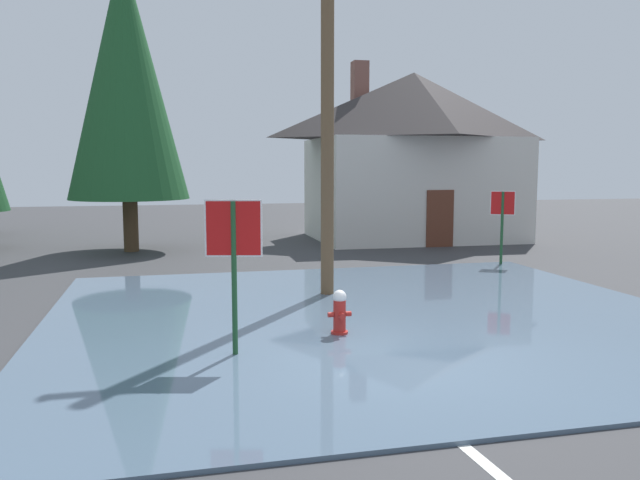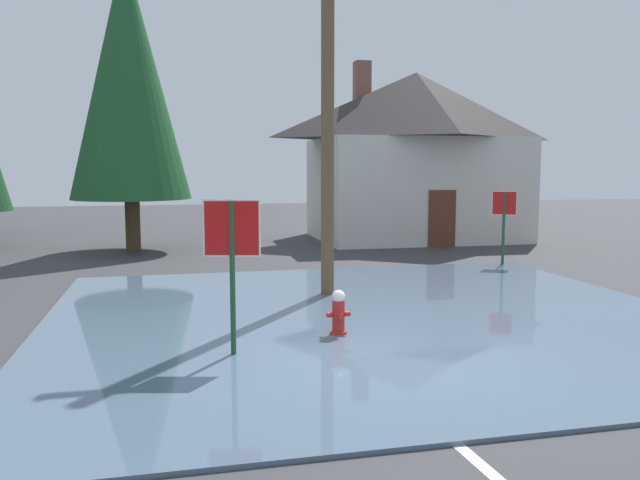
# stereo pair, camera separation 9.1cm
# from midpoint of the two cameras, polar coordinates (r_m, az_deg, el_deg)

# --- Properties ---
(ground_plane) EXTENTS (80.00, 80.00, 0.10)m
(ground_plane) POSITION_cam_midpoint_polar(r_m,az_deg,el_deg) (9.38, 7.42, -11.19)
(ground_plane) COLOR #38383A
(flood_puddle) EXTENTS (11.92, 10.92, 0.05)m
(flood_puddle) POSITION_cam_midpoint_polar(r_m,az_deg,el_deg) (12.02, 5.04, -6.81)
(flood_puddle) COLOR #4C6075
(flood_puddle) RESTS_ON ground
(lane_stop_bar) EXTENTS (3.06, 0.31, 0.01)m
(lane_stop_bar) POSITION_cam_midpoint_polar(r_m,az_deg,el_deg) (8.00, 14.82, -14.15)
(lane_stop_bar) COLOR silver
(lane_stop_bar) RESTS_ON ground
(stop_sign_near) EXTENTS (0.81, 0.21, 2.34)m
(stop_sign_near) POSITION_cam_midpoint_polar(r_m,az_deg,el_deg) (9.29, -7.62, -0.42)
(stop_sign_near) COLOR #1E4C28
(stop_sign_near) RESTS_ON ground
(fire_hydrant) EXTENTS (0.40, 0.34, 0.79)m
(fire_hydrant) POSITION_cam_midpoint_polar(r_m,az_deg,el_deg) (10.58, 1.92, -6.63)
(fire_hydrant) COLOR #AD231E
(fire_hydrant) RESTS_ON ground
(utility_pole) EXTENTS (1.60, 0.28, 9.19)m
(utility_pole) POSITION_cam_midpoint_polar(r_m,az_deg,el_deg) (13.79, 0.89, 14.79)
(utility_pole) COLOR brown
(utility_pole) RESTS_ON ground
(stop_sign_far) EXTENTS (0.60, 0.34, 2.13)m
(stop_sign_far) POSITION_cam_midpoint_polar(r_m,az_deg,el_deg) (18.65, 16.30, 2.32)
(stop_sign_far) COLOR #1E4C28
(stop_sign_far) RESTS_ON ground
(house) EXTENTS (8.20, 6.01, 6.90)m
(house) POSITION_cam_midpoint_polar(r_m,az_deg,el_deg) (25.13, 8.61, 7.68)
(house) COLOR beige
(house) RESTS_ON ground
(pine_tree_far_center) EXTENTS (3.89, 3.89, 9.73)m
(pine_tree_far_center) POSITION_cam_midpoint_polar(r_m,az_deg,el_deg) (22.18, -16.73, 13.86)
(pine_tree_far_center) COLOR #4C3823
(pine_tree_far_center) RESTS_ON ground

